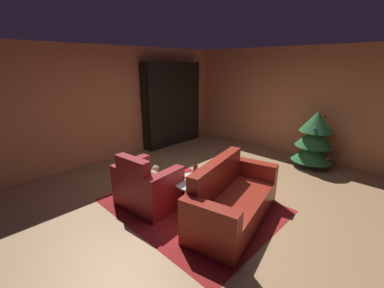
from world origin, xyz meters
name	(u,v)px	position (x,y,z in m)	size (l,w,h in m)	color
ground_plane	(211,197)	(0.00, 0.00, 0.00)	(7.75, 7.75, 0.00)	#9B744E
wall_back	(296,102)	(0.00, 3.26, 1.33)	(6.19, 0.06, 2.67)	tan
wall_left	(116,103)	(-3.06, 0.00, 1.33)	(0.06, 6.58, 2.67)	tan
area_rug	(192,205)	(-0.04, -0.44, 0.00)	(2.68, 2.13, 0.01)	maroon
bookshelf_unit	(175,106)	(-2.83, 1.74, 1.09)	(0.32, 1.88, 2.30)	black
armchair_red	(147,187)	(-0.59, -0.94, 0.33)	(1.05, 0.82, 0.92)	maroon
couch_red	(231,201)	(0.63, -0.29, 0.31)	(1.16, 1.94, 0.90)	maroon
coffee_table	(194,184)	(-0.01, -0.42, 0.41)	(0.68, 0.68, 0.45)	black
book_stack_on_table	(192,178)	(-0.07, -0.42, 0.48)	(0.22, 0.17, 0.05)	red
bottle_on_table	(195,170)	(-0.13, -0.27, 0.56)	(0.07, 0.07, 0.28)	#592223
decorated_tree	(314,139)	(0.74, 2.68, 0.66)	(0.89, 0.89, 1.28)	brown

